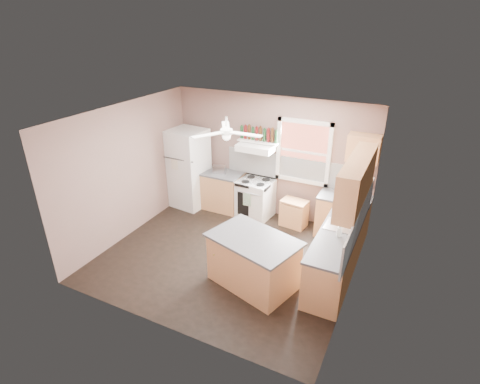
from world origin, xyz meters
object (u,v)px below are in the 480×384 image
at_px(toaster, 219,170).
at_px(island, 253,262).
at_px(refrigerator, 189,169).
at_px(stove, 255,198).
at_px(cart, 294,214).

relative_size(toaster, island, 0.21).
bearing_deg(refrigerator, island, -32.18).
height_order(stove, cart, stove).
bearing_deg(cart, stove, -175.64).
distance_m(refrigerator, cart, 2.67).
bearing_deg(island, refrigerator, 158.17).
relative_size(stove, island, 0.63).
distance_m(cart, island, 2.18).
bearing_deg(toaster, stove, -14.86).
xyz_separation_m(refrigerator, cart, (2.58, 0.12, -0.65)).
distance_m(stove, island, 2.41).
bearing_deg(cart, toaster, -172.95).
bearing_deg(toaster, refrigerator, 171.29).
bearing_deg(refrigerator, stove, 11.70).
xyz_separation_m(toaster, island, (1.85, -2.17, -0.56)).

